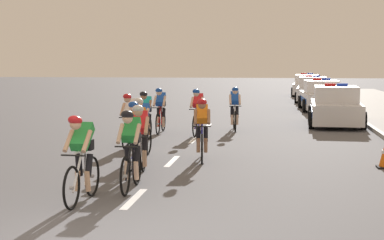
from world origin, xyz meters
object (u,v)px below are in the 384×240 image
Objects in this scene: police_car_third at (313,90)px; cyclist_ninth at (160,110)px; cyclist_eleventh at (235,108)px; police_car_second at (321,97)px; cyclist_tenth at (198,111)px; cyclist_fourth at (137,133)px; cyclist_lead at (81,157)px; cyclist_seventh at (146,116)px; cyclist_fifth at (142,127)px; cyclist_eighth at (130,120)px; cyclist_third at (140,139)px; police_car_nearest at (336,107)px; cyclist_second at (131,149)px; police_car_furthest at (307,86)px; cyclist_sixth at (202,129)px.

cyclist_ninth is at bearing -110.14° from police_car_third.
cyclist_eleventh is 0.39× the size of police_car_second.
cyclist_tenth is 1.92m from cyclist_eleventh.
cyclist_tenth is at bearing 84.23° from cyclist_fourth.
cyclist_lead and cyclist_seventh have the same top height.
cyclist_fourth and cyclist_tenth have the same top height.
cyclist_fifth is 1.92m from cyclist_eighth.
cyclist_third is 8.77m from cyclist_eleventh.
police_car_nearest reaches higher than cyclist_fourth.
cyclist_tenth is at bearing 80.60° from cyclist_fifth.
cyclist_fourth is 1.00× the size of cyclist_tenth.
police_car_third is (4.77, 17.09, -0.11)m from cyclist_tenth.
cyclist_lead is at bearing -92.82° from cyclist_fourth.
cyclist_seventh is 0.39× the size of police_car_second.
cyclist_seventh is at bearing 94.17° from cyclist_lead.
cyclist_fifth and cyclist_eighth have the same top height.
cyclist_fifth is 16.52m from police_car_second.
cyclist_second is 0.38× the size of police_car_furthest.
cyclist_sixth is 22.39m from police_car_third.
cyclist_second and cyclist_third have the same top height.
cyclist_third is 18.56m from police_car_second.
cyclist_lead is at bearing -83.52° from cyclist_eighth.
cyclist_tenth is at bearing -113.88° from police_car_second.
police_car_furthest is (5.38, 29.44, -0.11)m from cyclist_fourth.
cyclist_fifth is at bearing -109.67° from police_car_second.
cyclist_eleventh is at bearing 86.69° from cyclist_sixth.
cyclist_fifth and cyclist_eleventh have the same top height.
cyclist_ninth is 2.66m from cyclist_eleventh.
cyclist_third is (-0.13, 1.37, 0.00)m from cyclist_second.
police_car_furthest reaches higher than cyclist_third.
cyclist_lead and cyclist_third have the same top height.
cyclist_sixth is at bearing -114.84° from police_car_nearest.
cyclist_second and cyclist_eleventh have the same top height.
cyclist_third is at bearing -92.63° from cyclist_tenth.
police_car_third is at bearing 78.10° from cyclist_third.
cyclist_eighth is 1.00× the size of cyclist_ninth.
cyclist_ninth is 0.38× the size of police_car_furthest.
cyclist_third is 4.24m from cyclist_eighth.
police_car_third is at bearing 72.61° from cyclist_eighth.
cyclist_third is at bearing -99.50° from police_car_furthest.
cyclist_sixth is at bearing 75.35° from cyclist_second.
police_car_nearest is (4.04, 8.73, -0.11)m from cyclist_sixth.
cyclist_ninth is at bearing 159.84° from cyclist_tenth.
cyclist_tenth is at bearing 88.71° from cyclist_second.
police_car_nearest is (5.09, 10.87, -0.11)m from cyclist_third.
cyclist_third is at bearing -73.78° from cyclist_fourth.
cyclist_ninth is 6.93m from police_car_nearest.
cyclist_third is at bearing 79.40° from cyclist_lead.
cyclist_seventh is 25.85m from police_car_furthest.
cyclist_second is at bearing -80.15° from cyclist_seventh.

